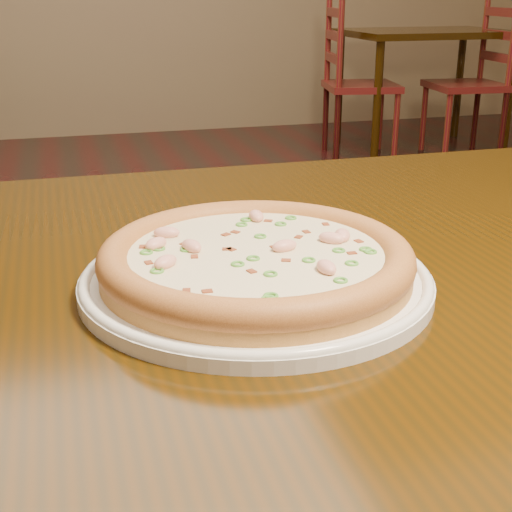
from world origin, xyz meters
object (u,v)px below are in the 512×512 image
object	(u,v)px
pizza	(256,259)
bg_table_right	(425,46)
hero_table	(354,344)
chair_c	(352,85)
plate	(256,279)
chair_d	(474,84)

from	to	relation	value
pizza	bg_table_right	xyz separation A→B (m)	(2.14, 3.65, -0.12)
hero_table	chair_c	world-z (taller)	chair_c
plate	chair_d	bearing A→B (deg)	55.15
bg_table_right	plate	bearing A→B (deg)	-120.45
bg_table_right	chair_c	world-z (taller)	chair_c
plate	chair_c	world-z (taller)	chair_c
plate	pizza	xyz separation A→B (m)	(-0.00, 0.00, 0.02)
plate	bg_table_right	distance (m)	4.23
bg_table_right	chair_c	distance (m)	0.58
plate	hero_table	bearing A→B (deg)	22.62
plate	chair_c	xyz separation A→B (m)	(1.62, 3.55, -0.32)
chair_c	chair_d	size ratio (longest dim) A/B	1.00
bg_table_right	chair_c	xyz separation A→B (m)	(-0.53, -0.10, -0.22)
pizza	chair_d	world-z (taller)	chair_d
hero_table	chair_d	size ratio (longest dim) A/B	1.26
hero_table	plate	size ratio (longest dim) A/B	3.88
chair_d	chair_c	bearing A→B (deg)	167.78
plate	chair_c	distance (m)	3.91
pizza	chair_d	distance (m)	4.14
plate	bg_table_right	size ratio (longest dim) A/B	0.31
plate	chair_d	world-z (taller)	chair_d
bg_table_right	chair_d	xyz separation A→B (m)	(0.22, -0.26, -0.22)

